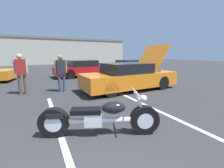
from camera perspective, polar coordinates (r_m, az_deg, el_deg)
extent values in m
cube|color=white|center=(3.95, -20.00, -14.76)|extent=(0.12, 5.02, 0.01)
cube|color=white|center=(5.07, 14.35, -8.52)|extent=(0.12, 5.02, 0.01)
cube|color=#B2AD9E|center=(28.64, -27.58, 11.11)|extent=(32.00, 4.00, 4.40)
cube|color=slate|center=(28.75, -27.97, 15.18)|extent=(32.00, 4.20, 0.30)
cylinder|color=black|center=(3.37, 12.23, -13.19)|extent=(0.63, 0.39, 0.62)
cylinder|color=black|center=(3.40, -21.22, -13.51)|extent=(0.63, 0.39, 0.62)
cylinder|color=silver|center=(3.37, 12.23, -13.19)|extent=(0.38, 0.29, 0.34)
cylinder|color=silver|center=(3.40, -21.22, -13.51)|extent=(0.38, 0.29, 0.34)
cylinder|color=silver|center=(3.24, -4.56, -13.67)|extent=(1.53, 0.74, 0.12)
cube|color=silver|center=(3.23, -7.16, -13.04)|extent=(0.43, 0.36, 0.28)
ellipsoid|color=black|center=(3.14, 0.61, -8.93)|extent=(0.57, 0.46, 0.26)
cube|color=black|center=(3.17, -9.84, -10.06)|extent=(0.67, 0.48, 0.10)
cube|color=black|center=(3.32, -20.63, -10.87)|extent=(0.40, 0.34, 0.10)
cylinder|color=silver|center=(3.23, 10.84, -8.09)|extent=(0.31, 0.18, 0.62)
cylinder|color=silver|center=(3.12, 9.01, -3.10)|extent=(0.31, 0.66, 0.04)
sphere|color=silver|center=(3.19, 11.77, -5.46)|extent=(0.16, 0.16, 0.16)
cylinder|color=silver|center=(3.40, -11.94, -13.76)|extent=(1.17, 0.57, 0.09)
cube|color=orange|center=(7.28, 6.64, 1.82)|extent=(4.65, 1.87, 0.64)
cube|color=black|center=(7.10, 5.52, 6.08)|extent=(2.11, 1.63, 0.46)
cylinder|color=black|center=(7.67, 18.69, 0.48)|extent=(0.66, 0.24, 0.66)
cylinder|color=black|center=(8.76, 11.40, 2.15)|extent=(0.66, 0.24, 0.66)
cylinder|color=black|center=(5.94, -0.46, -1.96)|extent=(0.66, 0.24, 0.66)
cylinder|color=black|center=(7.29, -6.11, 0.47)|extent=(0.66, 0.24, 0.66)
cube|color=orange|center=(8.01, 14.63, 9.45)|extent=(1.00, 1.63, 1.34)
cube|color=#4C4C51|center=(8.03, 14.13, 4.47)|extent=(0.63, 0.98, 0.28)
cylinder|color=black|center=(12.52, -36.08, 2.90)|extent=(0.69, 0.35, 0.65)
cube|color=white|center=(15.90, 6.35, 6.74)|extent=(4.75, 3.26, 0.54)
cube|color=black|center=(15.74, 6.00, 8.39)|extent=(2.42, 2.27, 0.39)
cylinder|color=black|center=(16.55, 11.54, 6.30)|extent=(0.64, 0.41, 0.60)
cylinder|color=black|center=(17.50, 6.83, 6.71)|extent=(0.64, 0.41, 0.60)
cylinder|color=black|center=(14.34, 5.75, 5.72)|extent=(0.64, 0.41, 0.60)
cylinder|color=black|center=(15.42, 0.76, 6.17)|extent=(0.64, 0.41, 0.60)
cube|color=red|center=(11.88, -10.26, 5.31)|extent=(4.65, 2.10, 0.58)
cube|color=black|center=(11.78, -11.18, 7.77)|extent=(2.16, 1.72, 0.46)
cylinder|color=black|center=(11.81, -2.52, 4.77)|extent=(0.70, 0.28, 0.69)
cylinder|color=black|center=(13.15, -5.75, 5.40)|extent=(0.70, 0.28, 0.69)
cylinder|color=black|center=(10.74, -15.73, 3.70)|extent=(0.70, 0.28, 0.69)
cylinder|color=black|center=(12.19, -17.72, 4.45)|extent=(0.70, 0.28, 0.69)
cylinder|color=#38476B|center=(7.17, -19.31, 0.31)|extent=(0.12, 0.12, 0.80)
cylinder|color=#38476B|center=(7.20, -17.74, 0.45)|extent=(0.12, 0.12, 0.80)
cube|color=#26262D|center=(7.09, -18.89, 6.09)|extent=(0.36, 0.20, 0.64)
cylinder|color=#9E704C|center=(7.06, -20.68, 6.21)|extent=(0.08, 0.08, 0.57)
cylinder|color=#9E704C|center=(7.12, -17.15, 6.48)|extent=(0.08, 0.08, 0.57)
sphere|color=#9E704C|center=(7.07, -19.11, 9.54)|extent=(0.22, 0.22, 0.22)
cylinder|color=brown|center=(7.45, -31.69, -0.26)|extent=(0.12, 0.12, 0.83)
cylinder|color=brown|center=(7.43, -30.16, -0.13)|extent=(0.12, 0.12, 0.83)
cube|color=maroon|center=(7.35, -31.51, 5.50)|extent=(0.36, 0.20, 0.66)
cylinder|color=tan|center=(7.36, -33.25, 5.59)|extent=(0.08, 0.08, 0.59)
cylinder|color=tan|center=(7.33, -29.82, 5.92)|extent=(0.08, 0.08, 0.59)
sphere|color=tan|center=(7.33, -31.87, 8.93)|extent=(0.22, 0.22, 0.22)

